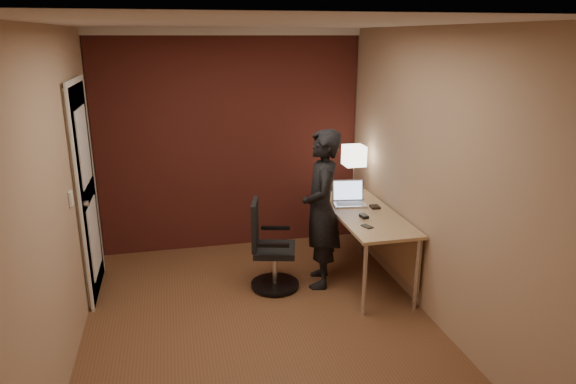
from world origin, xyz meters
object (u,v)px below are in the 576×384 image
at_px(phone, 367,226).
at_px(office_chair, 269,251).
at_px(desk_lamp, 354,156).
at_px(desk, 371,223).
at_px(person, 321,209).
at_px(mouse, 364,216).
at_px(wallet, 375,207).
at_px(laptop, 349,197).

bearing_deg(phone, office_chair, 132.92).
height_order(desk_lamp, phone, desk_lamp).
height_order(desk, person, person).
xyz_separation_m(mouse, wallet, (0.22, 0.26, -0.01)).
bearing_deg(office_chair, mouse, -11.34).
height_order(laptop, phone, laptop).
height_order(desk_lamp, office_chair, desk_lamp).
height_order(laptop, person, person).
height_order(laptop, wallet, laptop).
bearing_deg(laptop, office_chair, -162.64).
bearing_deg(phone, person, 107.47).
relative_size(laptop, mouse, 3.63).
bearing_deg(office_chair, laptop, 17.36).
bearing_deg(person, laptop, 141.80).
distance_m(desk, office_chair, 1.07).
relative_size(desk, laptop, 4.13).
xyz_separation_m(desk_lamp, person, (-0.56, -0.65, -0.36)).
bearing_deg(phone, desk, 42.38).
distance_m(wallet, office_chair, 1.18).
height_order(phone, person, person).
bearing_deg(wallet, desk_lamp, 93.90).
relative_size(desk_lamp, office_chair, 0.60).
height_order(desk, office_chair, office_chair).
bearing_deg(person, desk_lamp, 153.39).
bearing_deg(desk_lamp, office_chair, -149.61).
bearing_deg(office_chair, wallet, 3.86).
distance_m(laptop, mouse, 0.47).
bearing_deg(mouse, desk, 42.80).
distance_m(phone, office_chair, 1.00).
distance_m(desk, wallet, 0.18).
xyz_separation_m(phone, person, (-0.32, 0.41, 0.05)).
xyz_separation_m(mouse, office_chair, (-0.90, 0.18, -0.35)).
bearing_deg(laptop, desk_lamp, 63.80).
bearing_deg(desk_lamp, desk, -93.13).
bearing_deg(wallet, desk, -127.64).
xyz_separation_m(phone, wallet, (0.28, 0.50, 0.01)).
relative_size(laptop, wallet, 3.30).
relative_size(laptop, office_chair, 0.41).
bearing_deg(wallet, person, -171.47).
bearing_deg(office_chair, desk_lamp, 30.39).
height_order(mouse, person, person).
relative_size(desk_lamp, wallet, 4.86).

